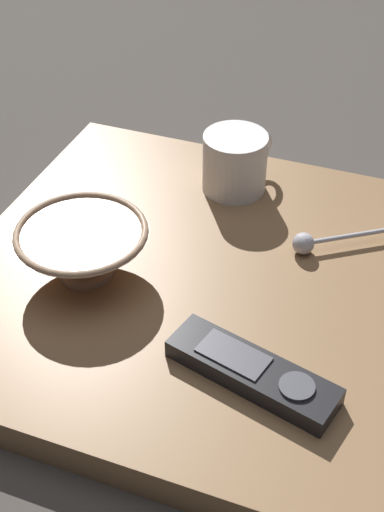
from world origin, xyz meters
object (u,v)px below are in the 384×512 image
at_px(coffee_mug, 236,162).
at_px(tv_remote_near, 252,372).
at_px(cereal_bowl, 83,248).
at_px(teaspoon, 312,242).

height_order(coffee_mug, tv_remote_near, coffee_mug).
relative_size(coffee_mug, tv_remote_near, 0.60).
bearing_deg(coffee_mug, cereal_bowl, 64.10).
bearing_deg(cereal_bowl, tv_remote_near, 159.07).
relative_size(teaspoon, tv_remote_near, 0.62).
bearing_deg(cereal_bowl, coffee_mug, -115.90).
distance_m(cereal_bowl, coffee_mug, 0.25).
distance_m(coffee_mug, tv_remote_near, 0.34).
distance_m(cereal_bowl, tv_remote_near, 0.25).
bearing_deg(coffee_mug, teaspoon, 142.98).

